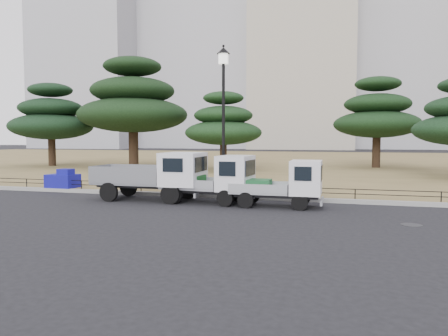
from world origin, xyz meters
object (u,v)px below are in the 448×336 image
(street_lamp, at_px, (223,95))
(truck_kei_rear, at_px, (283,184))
(truck_kei_front, at_px, (214,179))
(tarp_pile, at_px, (63,180))
(truck_large, at_px, (156,174))

(street_lamp, bearing_deg, truck_kei_rear, -33.58)
(truck_kei_front, bearing_deg, tarp_pile, 171.67)
(truck_large, distance_m, tarp_pile, 5.78)
(truck_large, height_order, truck_kei_rear, truck_large)
(truck_kei_front, relative_size, street_lamp, 0.59)
(truck_kei_front, height_order, tarp_pile, truck_kei_front)
(tarp_pile, bearing_deg, truck_kei_front, -12.22)
(truck_large, xyz_separation_m, tarp_pile, (-5.51, 1.66, -0.56))
(truck_kei_front, xyz_separation_m, tarp_pile, (-7.98, 1.73, -0.40))
(truck_kei_rear, bearing_deg, tarp_pile, 168.63)
(truck_large, distance_m, truck_kei_front, 2.47)
(truck_large, relative_size, tarp_pile, 3.20)
(truck_large, xyz_separation_m, truck_kei_front, (2.47, -0.06, -0.16))
(truck_kei_rear, bearing_deg, truck_kei_front, 174.36)
(truck_kei_rear, xyz_separation_m, tarp_pile, (-10.65, 1.94, -0.34))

